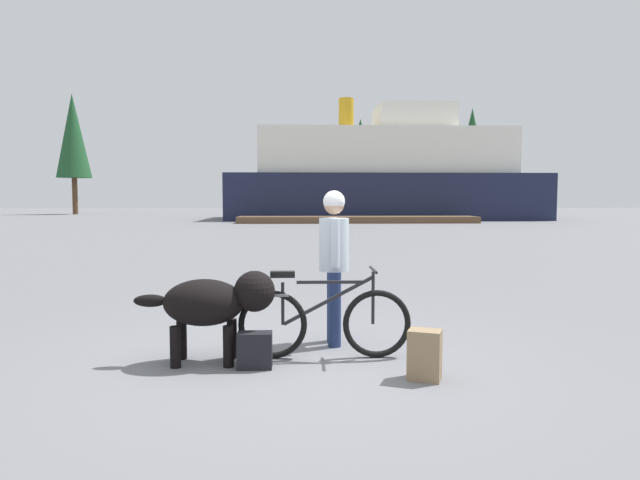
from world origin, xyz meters
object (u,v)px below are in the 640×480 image
(person_cyclist, at_px, (334,253))
(ferry_boat, at_px, (383,177))
(dog, at_px, (215,302))
(backpack, at_px, (425,355))
(bicycle, at_px, (323,321))
(handbag_pannier, at_px, (255,350))

(person_cyclist, relative_size, ferry_boat, 0.07)
(person_cyclist, xyz_separation_m, dog, (-1.18, -0.66, -0.41))
(person_cyclist, distance_m, backpack, 1.63)
(bicycle, xyz_separation_m, person_cyclist, (0.14, 0.54, 0.62))
(dog, relative_size, backpack, 3.06)
(handbag_pannier, bearing_deg, bicycle, 25.17)
(person_cyclist, distance_m, ferry_boat, 36.37)
(backpack, distance_m, ferry_boat, 37.54)
(backpack, xyz_separation_m, ferry_boat, (5.23, 37.06, 2.90))
(person_cyclist, height_order, ferry_boat, ferry_boat)
(person_cyclist, distance_m, handbag_pannier, 1.42)
(dog, bearing_deg, handbag_pannier, -25.90)
(ferry_boat, bearing_deg, backpack, -98.03)
(person_cyclist, xyz_separation_m, handbag_pannier, (-0.79, -0.85, -0.83))
(person_cyclist, height_order, dog, person_cyclist)
(handbag_pannier, height_order, ferry_boat, ferry_boat)
(person_cyclist, bearing_deg, ferry_boat, 80.58)
(bicycle, relative_size, dog, 1.27)
(backpack, height_order, ferry_boat, ferry_boat)
(dog, distance_m, backpack, 2.02)
(person_cyclist, height_order, backpack, person_cyclist)
(backpack, bearing_deg, bicycle, 140.79)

